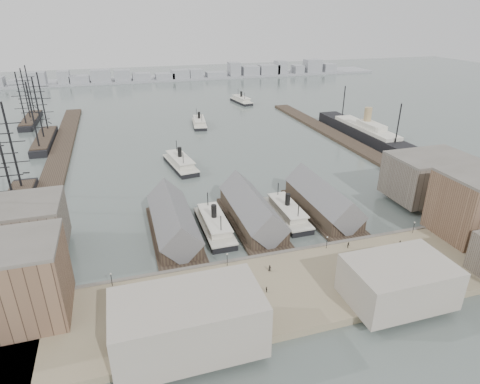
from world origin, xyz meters
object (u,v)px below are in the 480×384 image
object	(u,v)px
ferry_docked_west	(214,224)
tram	(478,239)
horse_cart_right	(353,275)
ocean_steamer	(366,132)
horse_cart_center	(222,299)
horse_cart_left	(165,300)

from	to	relation	value
ferry_docked_west	tram	bearing A→B (deg)	-25.97
horse_cart_right	tram	bearing A→B (deg)	-98.62
ocean_steamer	tram	xyz separation A→B (m)	(-33.96, -109.91, 0.29)
ferry_docked_west	horse_cart_center	bearing A→B (deg)	-101.13
ocean_steamer	horse_cart_right	distance (m)	137.08
tram	horse_cart_center	size ratio (longest dim) A/B	2.28
horse_cart_left	tram	bearing A→B (deg)	-87.90
tram	horse_cart_center	bearing A→B (deg)	-177.23
tram	horse_cart_right	size ratio (longest dim) A/B	2.35
ocean_steamer	horse_cart_left	xyz separation A→B (m)	(-125.01, -108.45, -0.96)
horse_cart_right	ferry_docked_west	bearing A→B (deg)	23.22
ferry_docked_west	horse_cart_left	distance (m)	38.73
ferry_docked_west	horse_cart_right	size ratio (longest dim) A/B	5.74
tram	horse_cart_left	size ratio (longest dim) A/B	2.41
ferry_docked_west	horse_cart_center	distance (m)	37.53
tram	horse_cart_left	distance (m)	91.08
ocean_steamer	horse_cart_center	xyz separation A→B (m)	(-112.24, -112.12, -0.93)
ocean_steamer	horse_cart_center	bearing A→B (deg)	-135.03
horse_cart_right	ocean_steamer	bearing A→B (deg)	-47.27
ferry_docked_west	ocean_steamer	size ratio (longest dim) A/B	0.31
ferry_docked_west	horse_cart_right	xyz separation A→B (m)	(27.63, -37.85, 0.49)
ocean_steamer	horse_cart_left	bearing A→B (deg)	-139.06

